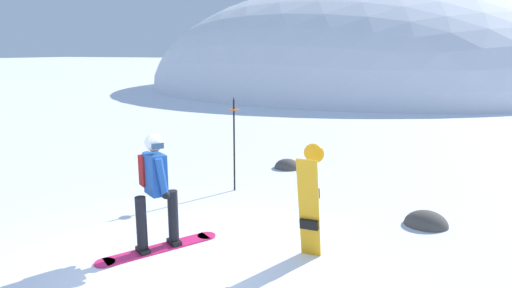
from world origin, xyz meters
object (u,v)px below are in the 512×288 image
at_px(snowboarder_main, 155,188).
at_px(rock_dark, 426,225).
at_px(spare_snowboard, 310,203).
at_px(rock_mid, 288,168).
at_px(piste_marker_near, 234,138).

relative_size(snowboarder_main, rock_dark, 2.43).
bearing_deg(rock_dark, spare_snowboard, -128.07).
distance_m(spare_snowboard, rock_dark, 2.55).
distance_m(snowboarder_main, rock_mid, 5.09).
xyz_separation_m(spare_snowboard, rock_dark, (1.49, 1.90, -0.82)).
relative_size(snowboarder_main, piste_marker_near, 0.89).
distance_m(snowboarder_main, spare_snowboard, 2.18).
bearing_deg(rock_mid, spare_snowboard, -68.81).
height_order(snowboarder_main, spare_snowboard, snowboarder_main).
bearing_deg(spare_snowboard, snowboarder_main, -167.00).
bearing_deg(rock_mid, piste_marker_near, -103.07).
distance_m(spare_snowboard, rock_mid, 4.90).
xyz_separation_m(snowboarder_main, spare_snowboard, (2.12, 0.49, -0.10)).
bearing_deg(rock_dark, piste_marker_near, 171.89).
height_order(piste_marker_near, rock_mid, piste_marker_near).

